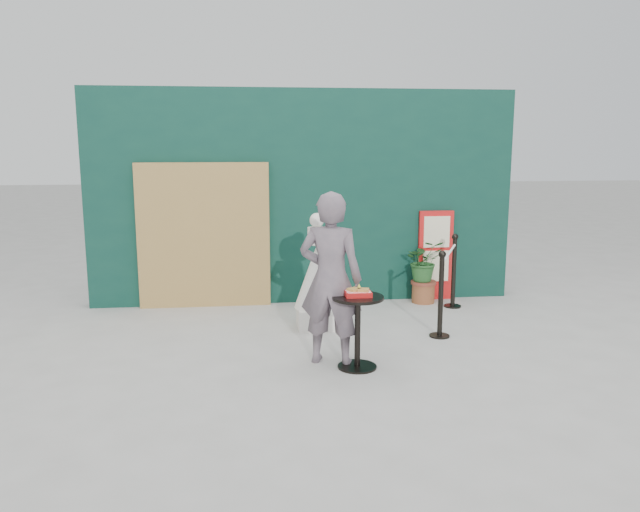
% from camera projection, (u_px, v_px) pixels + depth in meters
% --- Properties ---
extents(ground, '(60.00, 60.00, 0.00)m').
position_uv_depth(ground, '(335.00, 379.00, 6.05)').
color(ground, '#ADAAA5').
rests_on(ground, ground).
extents(back_wall, '(6.00, 0.30, 3.00)m').
position_uv_depth(back_wall, '(304.00, 197.00, 8.85)').
color(back_wall, '#0A3027').
rests_on(back_wall, ground).
extents(bamboo_fence, '(1.80, 0.08, 2.00)m').
position_uv_depth(bamboo_fence, '(204.00, 236.00, 8.57)').
color(bamboo_fence, tan).
rests_on(bamboo_fence, ground).
extents(woman, '(0.76, 0.63, 1.79)m').
position_uv_depth(woman, '(331.00, 279.00, 6.35)').
color(woman, slate).
rests_on(woman, ground).
extents(menu_board, '(0.50, 0.07, 1.30)m').
position_uv_depth(menu_board, '(435.00, 255.00, 9.04)').
color(menu_board, red).
rests_on(menu_board, ground).
extents(statue, '(0.56, 0.56, 1.43)m').
position_uv_depth(statue, '(317.00, 281.00, 7.65)').
color(statue, silver).
rests_on(statue, ground).
extents(cafe_table, '(0.52, 0.52, 0.75)m').
position_uv_depth(cafe_table, '(358.00, 320.00, 6.27)').
color(cafe_table, black).
rests_on(cafe_table, ground).
extents(food_basket, '(0.26, 0.19, 0.11)m').
position_uv_depth(food_basket, '(358.00, 292.00, 6.22)').
color(food_basket, red).
rests_on(food_basket, cafe_table).
extents(planter, '(0.53, 0.46, 0.91)m').
position_uv_depth(planter, '(424.00, 266.00, 8.87)').
color(planter, brown).
rests_on(planter, ground).
extents(stanchion_barrier, '(0.84, 1.54, 1.03)m').
position_uv_depth(stanchion_barrier, '(448.00, 283.00, 7.96)').
color(stanchion_barrier, black).
rests_on(stanchion_barrier, ground).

